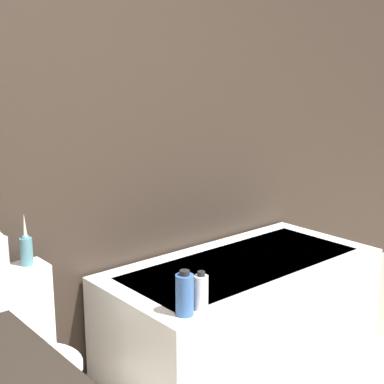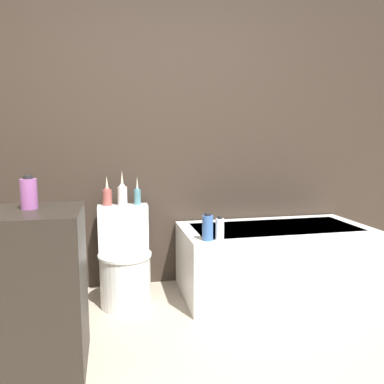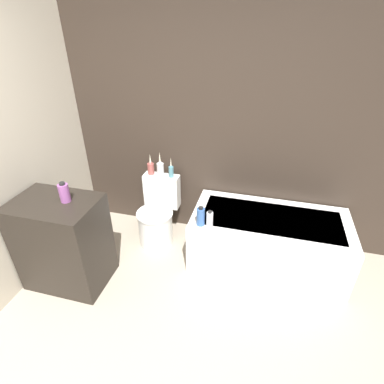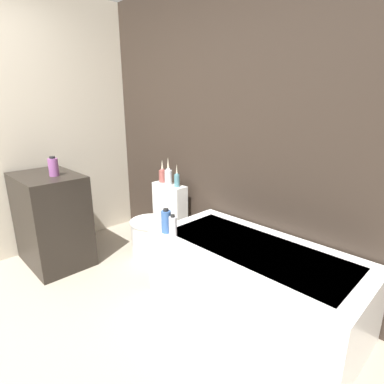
{
  "view_description": "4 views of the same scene",
  "coord_description": "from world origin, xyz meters",
  "px_view_note": "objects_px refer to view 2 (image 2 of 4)",
  "views": [
    {
      "loc": [
        -1.25,
        -0.2,
        1.55
      ],
      "look_at": [
        0.29,
        1.6,
        1.01
      ],
      "focal_mm": 50.0,
      "sensor_mm": 36.0,
      "label": 1
    },
    {
      "loc": [
        -0.57,
        -1.09,
        1.25
      ],
      "look_at": [
        0.01,
        1.6,
        0.86
      ],
      "focal_mm": 35.0,
      "sensor_mm": 36.0,
      "label": 2
    },
    {
      "loc": [
        0.58,
        -0.82,
        2.25
      ],
      "look_at": [
        -0.01,
        1.43,
        0.87
      ],
      "focal_mm": 28.0,
      "sensor_mm": 36.0,
      "label": 3
    },
    {
      "loc": [
        1.78,
        0.02,
        1.52
      ],
      "look_at": [
        0.25,
        1.52,
        0.89
      ],
      "focal_mm": 28.0,
      "sensor_mm": 36.0,
      "label": 4
    }
  ],
  "objects_px": {
    "vase_gold": "(107,195)",
    "shampoo_bottle_short": "(220,229)",
    "soap_bottle_glass": "(29,193)",
    "toilet": "(125,264)",
    "vase_silver": "(122,194)",
    "bathtub": "(274,259)",
    "vase_bronze": "(137,195)",
    "shampoo_bottle_tall": "(208,228)"
  },
  "relations": [
    {
      "from": "vase_gold",
      "to": "shampoo_bottle_short",
      "type": "distance_m",
      "value": 0.96
    },
    {
      "from": "soap_bottle_glass",
      "to": "shampoo_bottle_short",
      "type": "distance_m",
      "value": 1.29
    },
    {
      "from": "toilet",
      "to": "vase_gold",
      "type": "distance_m",
      "value": 0.56
    },
    {
      "from": "vase_silver",
      "to": "vase_gold",
      "type": "bearing_deg",
      "value": 170.77
    },
    {
      "from": "soap_bottle_glass",
      "to": "vase_gold",
      "type": "relative_size",
      "value": 0.76
    },
    {
      "from": "toilet",
      "to": "vase_gold",
      "type": "relative_size",
      "value": 3.07
    },
    {
      "from": "vase_silver",
      "to": "bathtub",
      "type": "bearing_deg",
      "value": -10.84
    },
    {
      "from": "vase_gold",
      "to": "vase_silver",
      "type": "relative_size",
      "value": 0.84
    },
    {
      "from": "shampoo_bottle_short",
      "to": "soap_bottle_glass",
      "type": "bearing_deg",
      "value": -160.61
    },
    {
      "from": "toilet",
      "to": "shampoo_bottle_short",
      "type": "bearing_deg",
      "value": -27.11
    },
    {
      "from": "vase_bronze",
      "to": "shampoo_bottle_tall",
      "type": "xyz_separation_m",
      "value": [
        0.45,
        -0.52,
        -0.17
      ]
    },
    {
      "from": "toilet",
      "to": "soap_bottle_glass",
      "type": "distance_m",
      "value": 1.13
    },
    {
      "from": "toilet",
      "to": "vase_silver",
      "type": "distance_m",
      "value": 0.56
    },
    {
      "from": "shampoo_bottle_short",
      "to": "vase_silver",
      "type": "bearing_deg",
      "value": 141.9
    },
    {
      "from": "bathtub",
      "to": "vase_gold",
      "type": "relative_size",
      "value": 6.44
    },
    {
      "from": "vase_gold",
      "to": "toilet",
      "type": "bearing_deg",
      "value": -59.04
    },
    {
      "from": "soap_bottle_glass",
      "to": "vase_gold",
      "type": "xyz_separation_m",
      "value": [
        0.39,
        0.95,
        -0.16
      ]
    },
    {
      "from": "soap_bottle_glass",
      "to": "shampoo_bottle_short",
      "type": "relative_size",
      "value": 1.04
    },
    {
      "from": "soap_bottle_glass",
      "to": "vase_gold",
      "type": "height_order",
      "value": "soap_bottle_glass"
    },
    {
      "from": "bathtub",
      "to": "soap_bottle_glass",
      "type": "distance_m",
      "value": 1.98
    },
    {
      "from": "vase_gold",
      "to": "bathtub",
      "type": "bearing_deg",
      "value": -10.69
    },
    {
      "from": "soap_bottle_glass",
      "to": "shampoo_bottle_tall",
      "type": "xyz_separation_m",
      "value": [
        1.08,
        0.42,
        -0.34
      ]
    },
    {
      "from": "toilet",
      "to": "shampoo_bottle_short",
      "type": "height_order",
      "value": "toilet"
    },
    {
      "from": "toilet",
      "to": "vase_silver",
      "type": "relative_size",
      "value": 2.58
    },
    {
      "from": "vase_gold",
      "to": "vase_bronze",
      "type": "distance_m",
      "value": 0.24
    },
    {
      "from": "bathtub",
      "to": "vase_silver",
      "type": "distance_m",
      "value": 1.35
    },
    {
      "from": "shampoo_bottle_short",
      "to": "toilet",
      "type": "bearing_deg",
      "value": 152.89
    },
    {
      "from": "toilet",
      "to": "vase_silver",
      "type": "xyz_separation_m",
      "value": [
        -0.0,
        0.18,
        0.53
      ]
    },
    {
      "from": "vase_bronze",
      "to": "shampoo_bottle_tall",
      "type": "bearing_deg",
      "value": -48.93
    },
    {
      "from": "toilet",
      "to": "soap_bottle_glass",
      "type": "height_order",
      "value": "soap_bottle_glass"
    },
    {
      "from": "shampoo_bottle_tall",
      "to": "shampoo_bottle_short",
      "type": "bearing_deg",
      "value": -3.86
    },
    {
      "from": "bathtub",
      "to": "vase_gold",
      "type": "height_order",
      "value": "vase_gold"
    },
    {
      "from": "vase_gold",
      "to": "soap_bottle_glass",
      "type": "bearing_deg",
      "value": -112.3
    },
    {
      "from": "toilet",
      "to": "shampoo_bottle_short",
      "type": "relative_size",
      "value": 4.21
    },
    {
      "from": "vase_bronze",
      "to": "shampoo_bottle_tall",
      "type": "relative_size",
      "value": 1.16
    },
    {
      "from": "bathtub",
      "to": "shampoo_bottle_tall",
      "type": "xyz_separation_m",
      "value": [
        -0.64,
        -0.28,
        0.36
      ]
    },
    {
      "from": "vase_bronze",
      "to": "vase_silver",
      "type": "bearing_deg",
      "value": -175.96
    },
    {
      "from": "vase_silver",
      "to": "vase_bronze",
      "type": "height_order",
      "value": "vase_silver"
    },
    {
      "from": "bathtub",
      "to": "shampoo_bottle_short",
      "type": "distance_m",
      "value": 0.72
    },
    {
      "from": "vase_silver",
      "to": "shampoo_bottle_short",
      "type": "relative_size",
      "value": 1.63
    },
    {
      "from": "toilet",
      "to": "vase_bronze",
      "type": "bearing_deg",
      "value": 57.58
    },
    {
      "from": "shampoo_bottle_tall",
      "to": "shampoo_bottle_short",
      "type": "xyz_separation_m",
      "value": [
        0.09,
        -0.01,
        -0.01
      ]
    }
  ]
}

